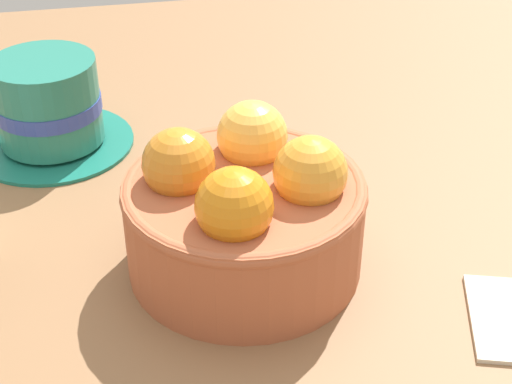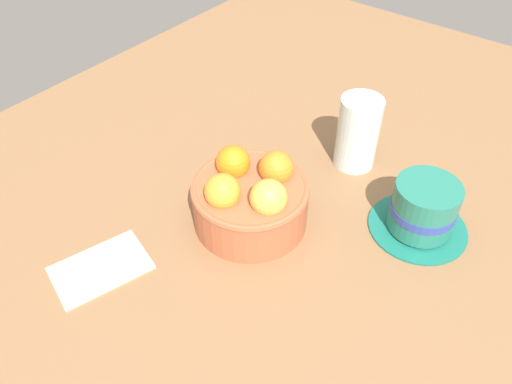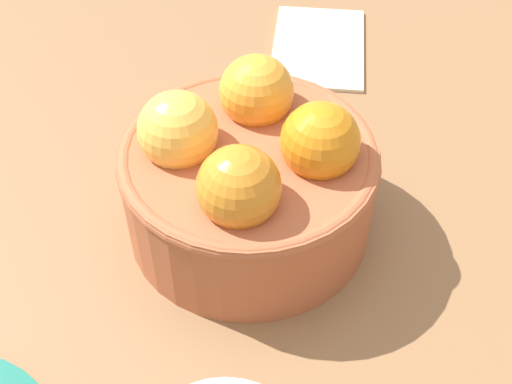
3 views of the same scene
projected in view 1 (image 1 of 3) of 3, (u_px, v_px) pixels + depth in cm
name	position (u px, v px, depth cm)	size (l,w,h in cm)	color
ground_plane	(245.00, 282.00, 51.91)	(144.60, 99.93, 3.03)	brown
terracotta_bowl	(244.00, 211.00, 48.71)	(15.21, 15.21, 9.71)	#AD5938
coffee_cup	(49.00, 108.00, 62.07)	(12.90, 12.90, 7.45)	#196C5B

